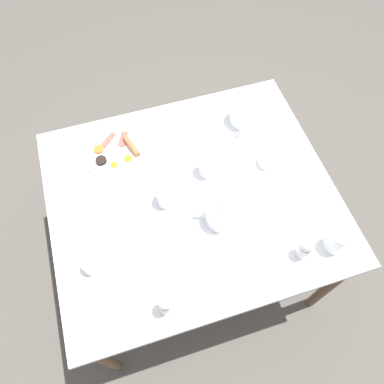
{
  "coord_description": "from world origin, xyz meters",
  "views": [
    {
      "loc": [
        -0.72,
        0.22,
        2.09
      ],
      "look_at": [
        0.0,
        0.0,
        0.75
      ],
      "focal_mm": 35.0,
      "sensor_mm": 36.0,
      "label": 1
    }
  ],
  "objects": [
    {
      "name": "water_glass_tall",
      "position": [
        0.09,
        -0.1,
        0.78
      ],
      "size": [
        0.08,
        0.08,
        0.11
      ],
      "color": "white",
      "rests_on": "table"
    },
    {
      "name": "knife_by_plate",
      "position": [
        0.05,
        0.37,
        0.73
      ],
      "size": [
        0.14,
        0.17,
        0.0
      ],
      "rotation": [
        0.0,
        0.0,
        2.48
      ],
      "color": "silver",
      "rests_on": "table"
    },
    {
      "name": "fork_by_plate",
      "position": [
        -0.14,
        -0.36,
        0.73
      ],
      "size": [
        0.07,
        0.18,
        0.0
      ],
      "rotation": [
        0.0,
        0.0,
        3.45
      ],
      "color": "silver",
      "rests_on": "table"
    },
    {
      "name": "teapot_near",
      "position": [
        -0.14,
        -0.07,
        0.78
      ],
      "size": [
        0.12,
        0.2,
        0.12
      ],
      "rotation": [
        0.0,
        0.0,
        4.3
      ],
      "color": "white",
      "rests_on": "table"
    },
    {
      "name": "teapot_far",
      "position": [
        0.3,
        -0.34,
        0.78
      ],
      "size": [
        0.19,
        0.12,
        0.12
      ],
      "rotation": [
        0.0,
        0.0,
        5.81
      ],
      "color": "white",
      "rests_on": "table"
    },
    {
      "name": "teacup_with_saucer_left",
      "position": [
        0.04,
        -0.35,
        0.75
      ],
      "size": [
        0.16,
        0.16,
        0.06
      ],
      "color": "white",
      "rests_on": "table"
    },
    {
      "name": "spoon_for_tea",
      "position": [
        0.24,
        0.02,
        0.73
      ],
      "size": [
        0.14,
        0.09,
        0.0
      ],
      "rotation": [
        0.0,
        0.0,
        5.27
      ],
      "color": "silver",
      "rests_on": "table"
    },
    {
      "name": "creamer_jug",
      "position": [
        -0.19,
        0.45,
        0.76
      ],
      "size": [
        0.09,
        0.07,
        0.06
      ],
      "color": "white",
      "rests_on": "table"
    },
    {
      "name": "pepper_grinder",
      "position": [
        -0.42,
        0.23,
        0.79
      ],
      "size": [
        0.05,
        0.05,
        0.12
      ],
      "color": "#BCBCC1",
      "rests_on": "table"
    },
    {
      "name": "breakfast_plate",
      "position": [
        0.29,
        0.26,
        0.74
      ],
      "size": [
        0.29,
        0.29,
        0.04
      ],
      "color": "white",
      "rests_on": "table"
    },
    {
      "name": "salt_grinder",
      "position": [
        -0.37,
        -0.32,
        0.79
      ],
      "size": [
        0.05,
        0.05,
        0.12
      ],
      "color": "#BCBCC1",
      "rests_on": "table"
    },
    {
      "name": "wine_glass_spare",
      "position": [
        -0.38,
        -0.45,
        0.79
      ],
      "size": [
        0.08,
        0.08,
        0.11
      ],
      "color": "white",
      "rests_on": "table"
    },
    {
      "name": "water_glass_short",
      "position": [
        -0.0,
        0.11,
        0.78
      ],
      "size": [
        0.08,
        0.08,
        0.09
      ],
      "color": "white",
      "rests_on": "table"
    },
    {
      "name": "ground_plane",
      "position": [
        0.0,
        0.0,
        0.0
      ],
      "size": [
        8.0,
        8.0,
        0.0
      ],
      "primitive_type": "plane",
      "color": "#4C4742"
    },
    {
      "name": "table",
      "position": [
        0.0,
        0.0,
        0.67
      ],
      "size": [
        1.02,
        1.17,
        0.73
      ],
      "color": "silver",
      "rests_on": "ground_plane"
    },
    {
      "name": "napkin_folded",
      "position": [
        -0.26,
        0.19,
        0.73
      ],
      "size": [
        0.18,
        0.21,
        0.01
      ],
      "rotation": [
        0.0,
        0.0,
        1.94
      ],
      "color": "white",
      "rests_on": "table"
    }
  ]
}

